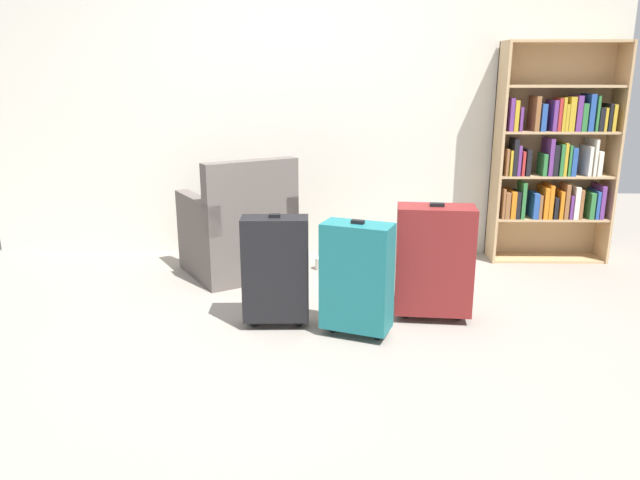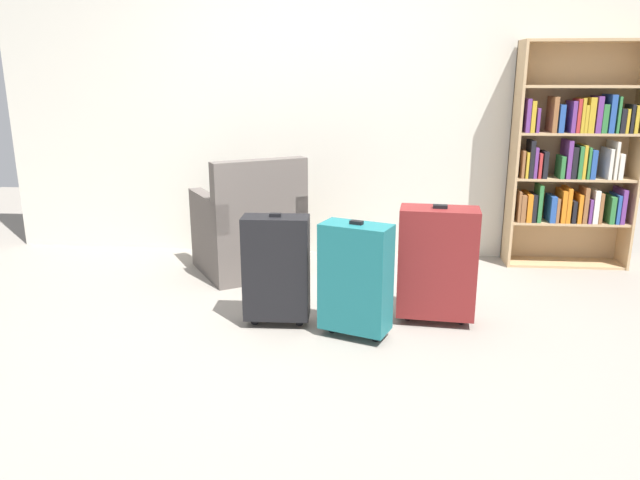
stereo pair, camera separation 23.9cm
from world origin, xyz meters
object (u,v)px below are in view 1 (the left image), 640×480
bookshelf (553,157)px  suitcase_dark_red (434,260)px  mug (321,264)px  armchair (239,233)px  suitcase_teal (357,277)px  suitcase_black (276,269)px

bookshelf → suitcase_dark_red: bearing=-131.5°
mug → suitcase_dark_red: size_ratio=0.16×
armchair → suitcase_teal: bearing=-53.1°
suitcase_teal → armchair: bearing=126.9°
mug → suitcase_black: bearing=-103.0°
suitcase_black → mug: bearing=77.0°
bookshelf → armchair: bookshelf is taller
mug → suitcase_black: (-0.25, -1.09, 0.31)m
suitcase_dark_red → suitcase_teal: bearing=-151.5°
suitcase_teal → bookshelf: bearing=43.7°
bookshelf → mug: 2.04m
mug → suitcase_teal: suitcase_teal is taller
armchair → suitcase_teal: size_ratio=1.39×
suitcase_teal → suitcase_dark_red: 0.55m
bookshelf → suitcase_black: bearing=-146.0°
mug → suitcase_black: 1.16m
armchair → suitcase_dark_red: armchair is taller
armchair → bookshelf: bearing=9.9°
bookshelf → suitcase_teal: size_ratio=2.49×
mug → suitcase_teal: (0.23, -1.22, 0.31)m
suitcase_teal → suitcase_dark_red: (0.48, 0.26, 0.02)m
bookshelf → mug: (-1.85, -0.33, -0.80)m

